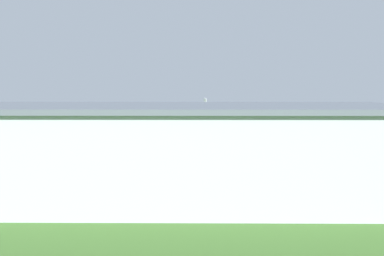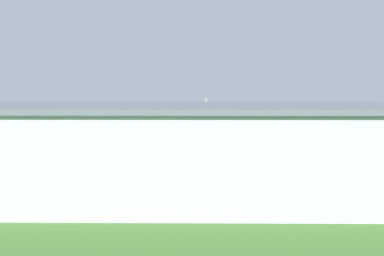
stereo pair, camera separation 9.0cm
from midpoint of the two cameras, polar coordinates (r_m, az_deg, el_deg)
name	(u,v)px [view 1 (the left image)]	position (r m, az deg, el deg)	size (l,w,h in m)	color
ground_plane	(132,148)	(65.75, -6.86, -2.22)	(400.00, 400.00, 0.00)	#3D6628
hangar	(174,150)	(36.23, -2.10, -2.46)	(34.23, 18.01, 6.45)	#B7BCC6
biplane	(200,113)	(64.08, 0.83, 1.74)	(8.55, 7.48, 3.72)	silver
car_silver	(328,157)	(51.97, 15.15, -3.15)	(2.55, 4.90, 1.65)	#B7B7BC
car_green	(18,158)	(52.21, -19.17, -3.28)	(2.31, 4.06, 1.51)	#1E6B38
person_by_parked_cars	(242,153)	(53.70, 5.64, -2.84)	(0.53, 0.53, 1.62)	beige
person_watching_takeoff	(293,157)	(51.69, 11.31, -3.19)	(0.53, 0.53, 1.61)	#3F3F47
person_walking_on_apron	(226,152)	(53.88, 3.85, -2.75)	(0.46, 0.46, 1.70)	beige
person_crossing_taxiway	(49,152)	(56.54, -15.97, -2.62)	(0.47, 0.47, 1.62)	#72338C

